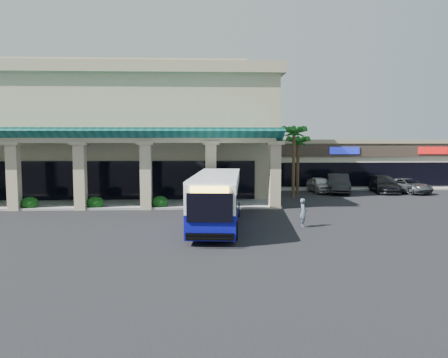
{
  "coord_description": "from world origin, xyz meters",
  "views": [
    {
      "loc": [
        1.11,
        -25.14,
        4.76
      ],
      "look_at": [
        2.37,
        4.09,
        2.2
      ],
      "focal_mm": 35.0,
      "sensor_mm": 36.0,
      "label": 1
    }
  ],
  "objects_px": {
    "transit_bus": "(217,200)",
    "pedestrian": "(303,213)",
    "car_gray": "(407,186)",
    "car_silver": "(320,185)",
    "car_white": "(338,184)",
    "car_red": "(384,184)"
  },
  "relations": [
    {
      "from": "transit_bus",
      "to": "pedestrian",
      "type": "bearing_deg",
      "value": -0.52
    },
    {
      "from": "car_red",
      "to": "car_white",
      "type": "bearing_deg",
      "value": -167.58
    },
    {
      "from": "car_white",
      "to": "pedestrian",
      "type": "bearing_deg",
      "value": -100.87
    },
    {
      "from": "car_white",
      "to": "car_gray",
      "type": "relative_size",
      "value": 1.1
    },
    {
      "from": "transit_bus",
      "to": "pedestrian",
      "type": "distance_m",
      "value": 4.83
    },
    {
      "from": "transit_bus",
      "to": "car_white",
      "type": "relative_size",
      "value": 1.98
    },
    {
      "from": "transit_bus",
      "to": "pedestrian",
      "type": "xyz_separation_m",
      "value": [
        4.76,
        -0.49,
        -0.66
      ]
    },
    {
      "from": "transit_bus",
      "to": "pedestrian",
      "type": "relative_size",
      "value": 6.56
    },
    {
      "from": "pedestrian",
      "to": "car_white",
      "type": "xyz_separation_m",
      "value": [
        6.74,
        15.58,
        0.07
      ]
    },
    {
      "from": "car_red",
      "to": "pedestrian",
      "type": "bearing_deg",
      "value": -116.0
    },
    {
      "from": "car_white",
      "to": "transit_bus",
      "type": "bearing_deg",
      "value": -114.77
    },
    {
      "from": "car_white",
      "to": "car_gray",
      "type": "bearing_deg",
      "value": 10.13
    },
    {
      "from": "transit_bus",
      "to": "car_gray",
      "type": "relative_size",
      "value": 2.18
    },
    {
      "from": "transit_bus",
      "to": "car_gray",
      "type": "xyz_separation_m",
      "value": [
        17.85,
        14.82,
        -0.79
      ]
    },
    {
      "from": "car_silver",
      "to": "car_white",
      "type": "height_order",
      "value": "car_white"
    },
    {
      "from": "transit_bus",
      "to": "car_red",
      "type": "xyz_separation_m",
      "value": [
        15.91,
        15.34,
        -0.7
      ]
    },
    {
      "from": "car_red",
      "to": "car_silver",
      "type": "bearing_deg",
      "value": -173.67
    },
    {
      "from": "transit_bus",
      "to": "pedestrian",
      "type": "height_order",
      "value": "transit_bus"
    },
    {
      "from": "car_silver",
      "to": "car_gray",
      "type": "xyz_separation_m",
      "value": [
        7.86,
        -0.81,
        -0.05
      ]
    },
    {
      "from": "car_silver",
      "to": "car_gray",
      "type": "height_order",
      "value": "car_silver"
    },
    {
      "from": "car_red",
      "to": "car_gray",
      "type": "bearing_deg",
      "value": -5.72
    },
    {
      "from": "pedestrian",
      "to": "car_gray",
      "type": "bearing_deg",
      "value": -39.99
    }
  ]
}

